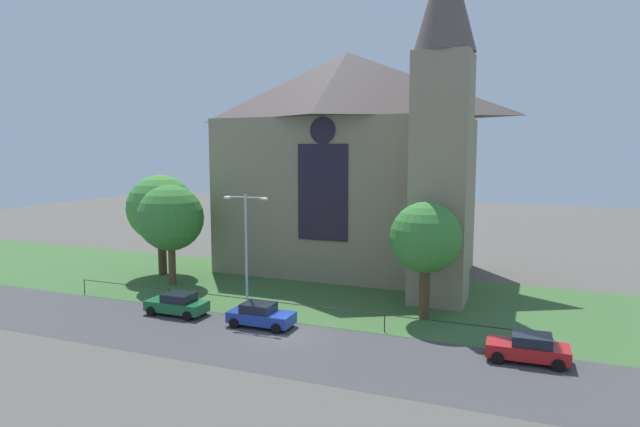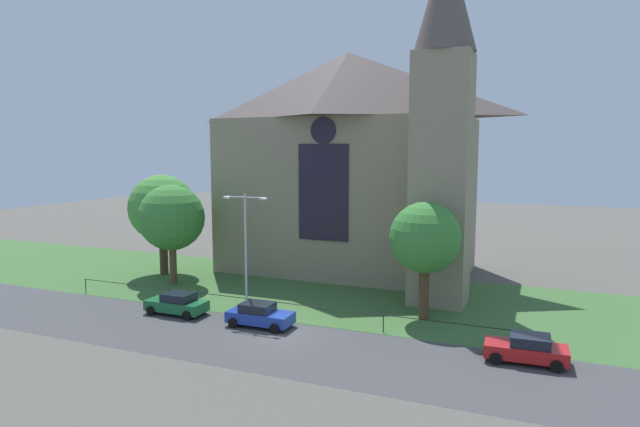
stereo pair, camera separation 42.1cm
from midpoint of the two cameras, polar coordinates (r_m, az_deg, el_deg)
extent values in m
plane|color=#56544C|center=(42.94, 2.03, -8.43)|extent=(160.00, 160.00, 0.00)
cube|color=#424244|center=(32.43, -5.40, -13.55)|extent=(120.00, 8.00, 0.01)
cube|color=#3D6633|center=(41.13, 1.07, -9.10)|extent=(120.00, 20.00, 0.01)
cube|color=gray|center=(50.54, 2.57, 1.93)|extent=(22.00, 12.00, 14.00)
pyramid|color=#594C47|center=(50.69, 2.63, 13.27)|extent=(22.00, 12.00, 6.00)
cube|color=black|center=(44.84, 0.01, 2.22)|extent=(4.40, 0.16, 8.00)
cylinder|color=black|center=(44.73, 0.01, 8.75)|extent=(2.20, 0.15, 2.20)
cube|color=gray|center=(40.15, 12.33, 3.40)|extent=(4.00, 4.00, 18.00)
cylinder|color=black|center=(37.04, -5.83, -9.17)|extent=(32.34, 0.05, 0.05)
cylinder|color=black|center=(46.73, -23.81, -7.06)|extent=(0.06, 0.07, 1.10)
cylinder|color=black|center=(41.45, -15.88, -8.46)|extent=(0.07, 0.07, 1.10)
cylinder|color=black|center=(37.19, -5.82, -9.99)|extent=(0.07, 0.07, 1.10)
cylinder|color=black|center=(34.34, 6.46, -11.43)|extent=(0.06, 0.07, 1.10)
cylinder|color=black|center=(33.26, 20.34, -12.43)|extent=(0.07, 0.07, 1.10)
cylinder|color=#4C3823|center=(37.18, 10.62, -7.99)|extent=(0.69, 0.69, 3.70)
sphere|color=#387F33|center=(36.43, 10.75, -2.47)|extent=(4.73, 4.73, 4.73)
cylinder|color=brown|center=(47.07, -15.57, -5.08)|extent=(0.60, 0.60, 3.59)
sphere|color=#387F33|center=(46.45, -15.72, -0.43)|extent=(5.46, 5.46, 5.46)
cylinder|color=#4C3823|center=(51.01, -16.50, -4.07)|extent=(0.75, 0.75, 3.81)
sphere|color=#428C38|center=(50.42, -16.66, 0.55)|extent=(5.96, 5.96, 5.96)
cylinder|color=#B2B2B7|center=(36.98, -8.09, -4.39)|extent=(0.16, 0.16, 8.27)
cylinder|color=#B2B2B7|center=(36.78, -9.13, 1.73)|extent=(1.40, 0.10, 0.10)
cylinder|color=#B2B2B7|center=(36.08, -7.23, 1.66)|extent=(1.40, 0.10, 0.10)
ellipsoid|color=white|center=(37.15, -10.06, 1.68)|extent=(0.57, 0.26, 0.20)
ellipsoid|color=white|center=(35.75, -6.25, 1.55)|extent=(0.57, 0.26, 0.20)
cube|color=#196033|center=(38.85, -15.16, -9.37)|extent=(4.21, 1.83, 0.70)
cube|color=black|center=(38.57, -14.94, -8.51)|extent=(2.01, 1.61, 0.55)
cylinder|color=black|center=(39.13, -17.69, -9.78)|extent=(0.64, 0.22, 0.64)
cylinder|color=black|center=(40.48, -16.07, -9.17)|extent=(0.64, 0.22, 0.64)
cylinder|color=black|center=(37.40, -14.14, -10.43)|extent=(0.64, 0.22, 0.64)
cylinder|color=black|center=(38.81, -12.57, -9.75)|extent=(0.64, 0.22, 0.64)
cube|color=#1E3899|center=(35.34, -6.55, -10.80)|extent=(4.22, 1.86, 0.70)
cube|color=black|center=(35.24, -6.85, -9.79)|extent=(2.02, 1.63, 0.55)
cylinder|color=black|center=(35.57, -3.72, -11.14)|extent=(0.64, 0.23, 0.64)
cylinder|color=black|center=(34.03, -5.02, -11.99)|extent=(0.64, 0.23, 0.64)
cylinder|color=black|center=(36.85, -7.94, -10.55)|extent=(0.64, 0.23, 0.64)
cylinder|color=black|center=(35.36, -9.38, -11.33)|extent=(0.64, 0.23, 0.64)
cube|color=#B21919|center=(31.62, 20.64, -13.34)|extent=(4.26, 1.95, 0.70)
cube|color=black|center=(31.42, 21.06, -12.28)|extent=(2.06, 1.67, 0.55)
cylinder|color=black|center=(30.88, 17.82, -14.29)|extent=(0.65, 0.24, 0.64)
cylinder|color=black|center=(32.56, 17.94, -13.18)|extent=(0.65, 0.24, 0.64)
cylinder|color=black|center=(30.95, 23.45, -14.48)|extent=(0.65, 0.24, 0.64)
cylinder|color=black|center=(32.64, 23.25, -13.36)|extent=(0.65, 0.24, 0.64)
camera|label=1|loc=(0.21, -90.30, -0.04)|focal=30.38mm
camera|label=2|loc=(0.21, 89.70, 0.04)|focal=30.38mm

